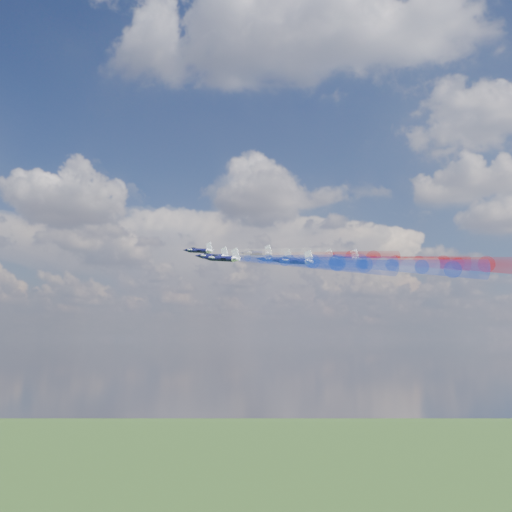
# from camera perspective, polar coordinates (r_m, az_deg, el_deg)

# --- Properties ---
(jet_lead) EXTENTS (14.35, 13.35, 5.10)m
(jet_lead) POSITION_cam_1_polar(r_m,az_deg,el_deg) (167.40, -5.33, 0.50)
(jet_lead) COLOR black
(trail_lead) EXTENTS (34.45, 19.22, 8.23)m
(trail_lead) POSITION_cam_1_polar(r_m,az_deg,el_deg) (152.28, 0.95, 0.27)
(trail_lead) COLOR white
(jet_inner_left) EXTENTS (14.35, 13.35, 5.10)m
(jet_inner_left) POSITION_cam_1_polar(r_m,az_deg,el_deg) (150.59, -4.04, -0.05)
(jet_inner_left) COLOR black
(trail_inner_left) EXTENTS (34.45, 19.22, 8.23)m
(trail_inner_left) POSITION_cam_1_polar(r_m,az_deg,el_deg) (136.02, 3.15, -0.36)
(trail_inner_left) COLOR blue
(jet_inner_right) EXTENTS (14.35, 13.35, 5.10)m
(jet_inner_right) POSITION_cam_1_polar(r_m,az_deg,el_deg) (167.31, 0.08, 0.24)
(jet_inner_right) COLOR black
(trail_inner_right) EXTENTS (34.45, 19.22, 8.23)m
(trail_inner_right) POSITION_cam_1_polar(r_m,az_deg,el_deg) (153.98, 6.83, -0.01)
(trail_inner_right) COLOR red
(jet_outer_left) EXTENTS (14.35, 13.35, 5.10)m
(jet_outer_left) POSITION_cam_1_polar(r_m,az_deg,el_deg) (135.64, -3.17, -0.24)
(jet_outer_left) COLOR black
(trail_outer_left) EXTENTS (34.45, 19.22, 8.23)m
(trail_outer_left) POSITION_cam_1_polar(r_m,az_deg,el_deg) (121.49, 4.99, -0.61)
(trail_outer_left) COLOR blue
(jet_center_third) EXTENTS (14.35, 13.35, 5.10)m
(jet_center_third) POSITION_cam_1_polar(r_m,az_deg,el_deg) (151.77, 1.79, -0.32)
(jet_center_third) COLOR black
(trail_center_third) EXTENTS (34.45, 19.22, 8.23)m
(trail_center_third) POSITION_cam_1_polar(r_m,az_deg,el_deg) (139.17, 9.44, -0.64)
(trail_center_third) COLOR white
(jet_outer_right) EXTENTS (14.35, 13.35, 5.10)m
(jet_outer_right) POSITION_cam_1_polar(r_m,az_deg,el_deg) (167.75, 5.66, -0.15)
(jet_outer_right) COLOR black
(trail_outer_right) EXTENTS (34.45, 19.22, 8.23)m
(trail_outer_right) POSITION_cam_1_polar(r_m,az_deg,el_deg) (156.40, 12.79, -0.43)
(trail_outer_right) COLOR red
(jet_rear_left) EXTENTS (14.35, 13.35, 5.10)m
(jet_rear_left) POSITION_cam_1_polar(r_m,az_deg,el_deg) (133.47, 3.49, -0.47)
(jet_rear_left) COLOR black
(trail_rear_left) EXTENTS (34.45, 19.22, 8.23)m
(trail_rear_left) POSITION_cam_1_polar(r_m,az_deg,el_deg) (121.67, 12.44, -0.85)
(trail_rear_left) COLOR blue
(jet_rear_right) EXTENTS (14.35, 13.35, 5.10)m
(jet_rear_right) POSITION_cam_1_polar(r_m,az_deg,el_deg) (152.39, 7.83, -0.25)
(jet_rear_right) COLOR black
(trail_rear_right) EXTENTS (34.45, 19.22, 8.23)m
(trail_rear_right) POSITION_cam_1_polar(r_m,az_deg,el_deg) (141.97, 15.87, -0.56)
(trail_rear_right) COLOR red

